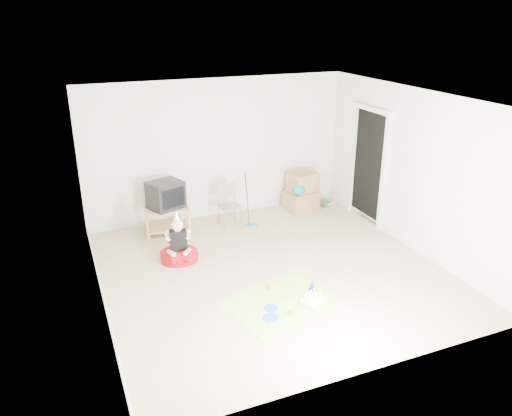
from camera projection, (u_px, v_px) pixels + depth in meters
name	position (u px, v px, depth m)	size (l,w,h in m)	color
ground	(272.00, 270.00, 7.64)	(5.00, 5.00, 0.00)	tan
doorway_recess	(369.00, 167.00, 9.17)	(0.02, 0.90, 2.05)	black
tv_stand	(167.00, 218.00, 8.82)	(0.83, 0.57, 0.49)	#AC834E
crt_tv	(166.00, 195.00, 8.66)	(0.55, 0.46, 0.48)	black
folding_chair	(230.00, 206.00, 9.07)	(0.37, 0.35, 0.80)	gray
cardboard_boxes	(302.00, 192.00, 9.82)	(0.68, 0.58, 0.76)	#99714A
floor_mop	(251.00, 213.00, 9.12)	(0.25, 0.33, 0.96)	#2359B2
book_pile	(325.00, 203.00, 10.16)	(0.23, 0.26, 0.11)	#277649
seated_woman	(179.00, 250.00, 7.87)	(0.70, 0.70, 0.86)	maroon
party_mat	(280.00, 302.00, 6.80)	(1.49, 1.08, 0.01)	#DB2E78
birthday_cake	(312.00, 301.00, 6.77)	(0.36, 0.34, 0.14)	white
blue_plate_near	(271.00, 308.00, 6.66)	(0.19, 0.19, 0.01)	blue
blue_plate_far	(271.00, 318.00, 6.45)	(0.22, 0.22, 0.01)	blue
orange_cup_near	(271.00, 286.00, 7.10)	(0.07, 0.07, 0.08)	orange
orange_cup_far	(293.00, 313.00, 6.50)	(0.07, 0.07, 0.08)	orange
blue_party_hat	(312.00, 285.00, 7.08)	(0.10, 0.10, 0.15)	#1C38C5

